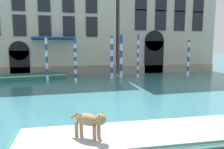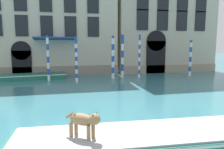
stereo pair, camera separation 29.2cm
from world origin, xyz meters
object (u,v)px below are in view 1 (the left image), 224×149
object	(u,v)px
mooring_pole_0	(121,56)
mooring_pole_1	(112,57)
mooring_pole_3	(188,58)
dog_on_deck	(90,120)
mooring_pole_5	(75,59)
mooring_pole_2	(47,58)
boat_foreground	(147,139)
boat_moored_near_palazzo	(31,77)
mooring_pole_4	(138,56)

from	to	relation	value
mooring_pole_0	mooring_pole_1	distance (m)	1.15
mooring_pole_3	mooring_pole_0	bearing A→B (deg)	175.64
dog_on_deck	mooring_pole_5	distance (m)	12.70
mooring_pole_0	mooring_pole_5	bearing A→B (deg)	-161.88
mooring_pole_2	mooring_pole_5	size ratio (longest dim) A/B	1.04
boat_foreground	mooring_pole_2	bearing A→B (deg)	108.09
boat_moored_near_palazzo	mooring_pole_2	world-z (taller)	mooring_pole_2
mooring_pole_3	mooring_pole_4	world-z (taller)	mooring_pole_4
dog_on_deck	mooring_pole_5	xyz separation A→B (m)	(0.58, 12.65, 0.89)
boat_moored_near_palazzo	mooring_pole_3	size ratio (longest dim) A/B	1.67
boat_moored_near_palazzo	mooring_pole_1	size ratio (longest dim) A/B	1.51
boat_foreground	mooring_pole_0	world-z (taller)	mooring_pole_0
dog_on_deck	mooring_pole_1	bearing A→B (deg)	114.08
mooring_pole_1	mooring_pole_4	xyz separation A→B (m)	(2.54, -0.20, 0.05)
mooring_pole_1	mooring_pole_2	xyz separation A→B (m)	(-5.86, 0.09, -0.02)
mooring_pole_2	mooring_pole_0	bearing A→B (deg)	3.16
dog_on_deck	mooring_pole_5	world-z (taller)	mooring_pole_5
mooring_pole_0	dog_on_deck	bearing A→B (deg)	-109.83
mooring_pole_3	boat_moored_near_palazzo	bearing A→B (deg)	174.58
mooring_pole_1	mooring_pole_4	world-z (taller)	mooring_pole_4
mooring_pole_4	boat_foreground	bearing A→B (deg)	-109.49
mooring_pole_5	dog_on_deck	bearing A→B (deg)	-92.61
dog_on_deck	mooring_pole_0	xyz separation A→B (m)	(5.10, 14.13, 1.06)
mooring_pole_5	boat_moored_near_palazzo	bearing A→B (deg)	148.33
mooring_pole_1	mooring_pole_3	world-z (taller)	mooring_pole_1
mooring_pole_4	mooring_pole_5	bearing A→B (deg)	-172.30
boat_moored_near_palazzo	mooring_pole_2	size ratio (longest dim) A/B	1.53
mooring_pole_0	mooring_pole_3	size ratio (longest dim) A/B	1.14
dog_on_deck	boat_foreground	bearing A→B (deg)	41.23
boat_foreground	mooring_pole_5	distance (m)	12.80
boat_foreground	mooring_pole_1	distance (m)	13.94
dog_on_deck	boat_moored_near_palazzo	distance (m)	15.44
mooring_pole_0	mooring_pole_5	size ratio (longest dim) A/B	1.09
mooring_pole_1	mooring_pole_4	distance (m)	2.55
mooring_pole_2	mooring_pole_3	size ratio (longest dim) A/B	1.09
boat_foreground	mooring_pole_1	world-z (taller)	mooring_pole_1
mooring_pole_4	mooring_pole_5	xyz separation A→B (m)	(-6.01, -0.81, -0.15)
dog_on_deck	mooring_pole_3	distance (m)	18.23
boat_foreground	boat_moored_near_palazzo	size ratio (longest dim) A/B	1.38
mooring_pole_0	mooring_pole_1	bearing A→B (deg)	-156.06
mooring_pole_2	boat_moored_near_palazzo	bearing A→B (deg)	139.01
mooring_pole_3	mooring_pole_5	bearing A→B (deg)	-175.32
mooring_pole_2	mooring_pole_4	bearing A→B (deg)	-1.93
boat_moored_near_palazzo	mooring_pole_1	world-z (taller)	mooring_pole_1
boat_foreground	mooring_pole_4	world-z (taller)	mooring_pole_4
mooring_pole_0	mooring_pole_4	size ratio (longest dim) A/B	1.01
mooring_pole_0	mooring_pole_3	bearing A→B (deg)	-4.36
boat_foreground	mooring_pole_1	size ratio (longest dim) A/B	2.08
mooring_pole_3	mooring_pole_5	world-z (taller)	mooring_pole_5
mooring_pole_3	mooring_pole_1	bearing A→B (deg)	179.52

